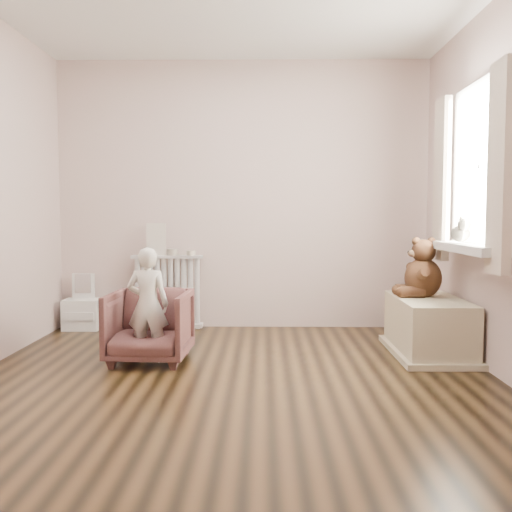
{
  "coord_description": "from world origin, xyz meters",
  "views": [
    {
      "loc": [
        0.21,
        -3.79,
        1.1
      ],
      "look_at": [
        0.15,
        0.45,
        0.8
      ],
      "focal_mm": 40.0,
      "sensor_mm": 36.0,
      "label": 1
    }
  ],
  "objects_px": {
    "child": "(148,304)",
    "toy_bench": "(429,329)",
    "radiator": "(167,289)",
    "toy_vanity": "(82,301)",
    "plush_cat": "(461,229)",
    "armchair": "(150,326)",
    "teddy_bear": "(423,269)"
  },
  "relations": [
    {
      "from": "radiator",
      "to": "plush_cat",
      "type": "xyz_separation_m",
      "value": [
        2.39,
        -1.25,
        0.61
      ]
    },
    {
      "from": "toy_vanity",
      "to": "teddy_bear",
      "type": "distance_m",
      "value": 3.19
    },
    {
      "from": "toy_bench",
      "to": "teddy_bear",
      "type": "height_order",
      "value": "teddy_bear"
    },
    {
      "from": "toy_bench",
      "to": "teddy_bear",
      "type": "xyz_separation_m",
      "value": [
        -0.02,
        0.11,
        0.47
      ]
    },
    {
      "from": "child",
      "to": "toy_bench",
      "type": "height_order",
      "value": "child"
    },
    {
      "from": "radiator",
      "to": "toy_vanity",
      "type": "relative_size",
      "value": 1.34
    },
    {
      "from": "radiator",
      "to": "toy_vanity",
      "type": "distance_m",
      "value": 0.83
    },
    {
      "from": "radiator",
      "to": "child",
      "type": "bearing_deg",
      "value": -86.62
    },
    {
      "from": "radiator",
      "to": "armchair",
      "type": "bearing_deg",
      "value": -86.49
    },
    {
      "from": "toy_vanity",
      "to": "armchair",
      "type": "bearing_deg",
      "value": -53.68
    },
    {
      "from": "toy_vanity",
      "to": "plush_cat",
      "type": "xyz_separation_m",
      "value": [
        3.21,
        -1.22,
        0.72
      ]
    },
    {
      "from": "armchair",
      "to": "toy_bench",
      "type": "height_order",
      "value": "armchair"
    },
    {
      "from": "plush_cat",
      "to": "toy_vanity",
      "type": "bearing_deg",
      "value": -179.84
    },
    {
      "from": "radiator",
      "to": "toy_vanity",
      "type": "xyz_separation_m",
      "value": [
        -0.82,
        -0.03,
        -0.11
      ]
    },
    {
      "from": "child",
      "to": "toy_bench",
      "type": "distance_m",
      "value": 2.21
    },
    {
      "from": "armchair",
      "to": "plush_cat",
      "type": "distance_m",
      "value": 2.42
    },
    {
      "from": "teddy_bear",
      "to": "armchair",
      "type": "bearing_deg",
      "value": -170.6
    },
    {
      "from": "toy_vanity",
      "to": "armchair",
      "type": "distance_m",
      "value": 1.52
    },
    {
      "from": "teddy_bear",
      "to": "toy_bench",
      "type": "bearing_deg",
      "value": -79.81
    },
    {
      "from": "radiator",
      "to": "toy_bench",
      "type": "height_order",
      "value": "radiator"
    },
    {
      "from": "radiator",
      "to": "toy_vanity",
      "type": "bearing_deg",
      "value": -177.91
    },
    {
      "from": "armchair",
      "to": "teddy_bear",
      "type": "xyz_separation_m",
      "value": [
        2.15,
        0.38,
        0.4
      ]
    },
    {
      "from": "toy_vanity",
      "to": "radiator",
      "type": "bearing_deg",
      "value": 2.09
    },
    {
      "from": "radiator",
      "to": "toy_bench",
      "type": "relative_size",
      "value": 0.76
    },
    {
      "from": "child",
      "to": "teddy_bear",
      "type": "height_order",
      "value": "teddy_bear"
    },
    {
      "from": "armchair",
      "to": "plush_cat",
      "type": "xyz_separation_m",
      "value": [
        2.31,
        0.0,
        0.73
      ]
    },
    {
      "from": "child",
      "to": "toy_bench",
      "type": "bearing_deg",
      "value": -168.64
    },
    {
      "from": "toy_vanity",
      "to": "teddy_bear",
      "type": "height_order",
      "value": "teddy_bear"
    },
    {
      "from": "toy_bench",
      "to": "plush_cat",
      "type": "height_order",
      "value": "plush_cat"
    },
    {
      "from": "toy_vanity",
      "to": "armchair",
      "type": "height_order",
      "value": "same"
    },
    {
      "from": "radiator",
      "to": "child",
      "type": "distance_m",
      "value": 1.31
    },
    {
      "from": "child",
      "to": "toy_bench",
      "type": "relative_size",
      "value": 0.9
    }
  ]
}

